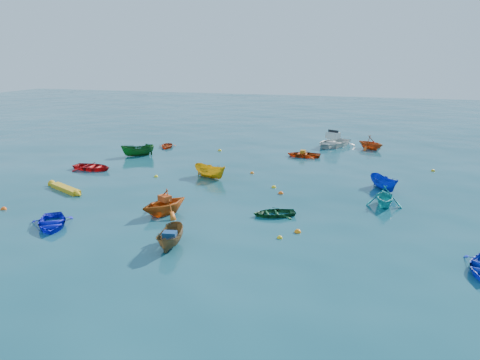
% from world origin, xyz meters
% --- Properties ---
extents(ground, '(160.00, 160.00, 0.00)m').
position_xyz_m(ground, '(0.00, 0.00, 0.00)').
color(ground, '#0A3C4A').
rests_on(ground, ground).
extents(dinghy_blue_sw, '(3.69, 3.89, 0.66)m').
position_xyz_m(dinghy_blue_sw, '(-7.50, -6.07, 0.00)').
color(dinghy_blue_sw, '#1014D0').
rests_on(dinghy_blue_sw, ground).
extents(sampan_brown_mid, '(1.51, 2.92, 1.07)m').
position_xyz_m(sampan_brown_mid, '(0.02, -6.67, 0.00)').
color(sampan_brown_mid, brown).
rests_on(sampan_brown_mid, ground).
extents(dinghy_orange_w, '(3.77, 3.95, 1.62)m').
position_xyz_m(dinghy_orange_w, '(-2.44, -2.33, 0.00)').
color(dinghy_orange_w, '#CD5713').
rests_on(dinghy_orange_w, ground).
extents(sampan_yellow_mid, '(3.23, 2.21, 1.17)m').
position_xyz_m(sampan_yellow_mid, '(-2.82, 6.39, 0.00)').
color(sampan_yellow_mid, '#C59611').
rests_on(sampan_yellow_mid, ground).
extents(dinghy_green_e, '(3.04, 2.69, 0.52)m').
position_xyz_m(dinghy_green_e, '(3.85, -0.64, 0.00)').
color(dinghy_green_e, '#104421').
rests_on(dinghy_green_e, ground).
extents(dinghy_cyan_se, '(2.44, 2.78, 1.38)m').
position_xyz_m(dinghy_cyan_se, '(10.04, 3.25, 0.00)').
color(dinghy_cyan_se, '#1BA7A8').
rests_on(dinghy_cyan_se, ground).
extents(dinghy_red_nw, '(3.42, 2.52, 0.69)m').
position_xyz_m(dinghy_red_nw, '(-13.01, 5.89, 0.00)').
color(dinghy_red_nw, red).
rests_on(dinghy_red_nw, ground).
extents(dinghy_red_ne, '(3.17, 2.33, 0.64)m').
position_xyz_m(dinghy_red_ne, '(2.78, 16.04, 0.00)').
color(dinghy_red_ne, '#C94110').
rests_on(dinghy_red_ne, ground).
extents(sampan_blue_far, '(2.48, 2.96, 1.10)m').
position_xyz_m(sampan_blue_far, '(9.99, 6.99, 0.00)').
color(sampan_blue_far, '#0D24A7').
rests_on(sampan_blue_far, ground).
extents(dinghy_red_far, '(2.52, 2.93, 0.51)m').
position_xyz_m(dinghy_red_far, '(-11.27, 16.27, 0.00)').
color(dinghy_red_far, '#BA390F').
rests_on(dinghy_red_far, ground).
extents(dinghy_orange_far, '(3.69, 3.59, 1.48)m').
position_xyz_m(dinghy_orange_far, '(8.54, 21.52, 0.00)').
color(dinghy_orange_far, '#CB4A13').
rests_on(dinghy_orange_far, ground).
extents(sampan_green_far, '(3.13, 2.79, 1.18)m').
position_xyz_m(sampan_green_far, '(-12.08, 11.81, 0.00)').
color(sampan_green_far, '#114C18').
rests_on(sampan_green_far, ground).
extents(kayak_yellow, '(3.83, 2.28, 0.40)m').
position_xyz_m(kayak_yellow, '(-11.21, 0.06, 0.00)').
color(kayak_yellow, gold).
rests_on(kayak_yellow, ground).
extents(motorboat_white, '(5.25, 5.88, 1.61)m').
position_xyz_m(motorboat_white, '(4.78, 21.85, 0.00)').
color(motorboat_white, silver).
rests_on(motorboat_white, ground).
extents(tarp_blue_a, '(0.73, 0.60, 0.32)m').
position_xyz_m(tarp_blue_a, '(0.05, -6.82, 0.70)').
color(tarp_blue_a, navy).
rests_on(tarp_blue_a, sampan_brown_mid).
extents(tarp_orange_a, '(0.88, 0.80, 0.34)m').
position_xyz_m(tarp_orange_a, '(-2.42, -2.28, 0.98)').
color(tarp_orange_a, '#D44615').
rests_on(tarp_orange_a, dinghy_orange_w).
extents(tarp_orange_b, '(0.48, 0.62, 0.29)m').
position_xyz_m(tarp_orange_b, '(2.68, 16.04, 0.46)').
color(tarp_orange_b, orange).
rests_on(tarp_orange_b, dinghy_red_ne).
extents(buoy_or_a, '(0.36, 0.36, 0.36)m').
position_xyz_m(buoy_or_a, '(-12.28, -4.49, 0.00)').
color(buoy_or_a, '#FF520D').
rests_on(buoy_or_a, ground).
extents(buoy_ye_a, '(0.29, 0.29, 0.29)m').
position_xyz_m(buoy_ye_a, '(4.94, -3.99, 0.00)').
color(buoy_ye_a, yellow).
rests_on(buoy_ye_a, ground).
extents(buoy_or_b, '(0.37, 0.37, 0.37)m').
position_xyz_m(buoy_or_b, '(5.68, -2.90, 0.00)').
color(buoy_or_b, orange).
rests_on(buoy_or_b, ground).
extents(buoy_ye_b, '(0.31, 0.31, 0.31)m').
position_xyz_m(buoy_ye_b, '(-6.93, 5.36, 0.00)').
color(buoy_ye_b, yellow).
rests_on(buoy_ye_b, ground).
extents(buoy_or_c, '(0.29, 0.29, 0.29)m').
position_xyz_m(buoy_or_c, '(-3.56, 7.68, 0.00)').
color(buoy_or_c, '#F9510D').
rests_on(buoy_or_c, ground).
extents(buoy_ye_c, '(0.33, 0.33, 0.33)m').
position_xyz_m(buoy_ye_c, '(2.48, 5.14, 0.00)').
color(buoy_ye_c, yellow).
rests_on(buoy_ye_c, ground).
extents(buoy_or_d, '(0.36, 0.36, 0.36)m').
position_xyz_m(buoy_or_d, '(3.29, 3.79, 0.00)').
color(buoy_or_d, '#FF580D').
rests_on(buoy_or_d, ground).
extents(buoy_ye_d, '(0.38, 0.38, 0.38)m').
position_xyz_m(buoy_ye_d, '(-5.55, 16.22, 0.00)').
color(buoy_ye_d, gold).
rests_on(buoy_ye_d, ground).
extents(buoy_or_e, '(0.31, 0.31, 0.31)m').
position_xyz_m(buoy_or_e, '(-0.11, 8.62, 0.00)').
color(buoy_or_e, orange).
rests_on(buoy_or_e, ground).
extents(buoy_ye_e, '(0.32, 0.32, 0.32)m').
position_xyz_m(buoy_ye_e, '(13.78, 13.66, 0.00)').
color(buoy_ye_e, gold).
rests_on(buoy_ye_e, ground).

